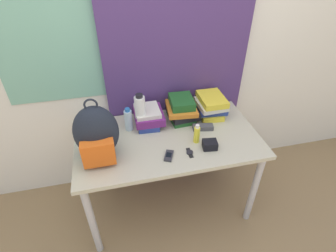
# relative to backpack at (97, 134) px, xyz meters

# --- Properties ---
(ground_plane) EXTENTS (12.00, 12.00, 0.00)m
(ground_plane) POSITION_rel_backpack_xyz_m (0.47, -0.28, -0.91)
(ground_plane) COLOR #8C704C
(wall_back) EXTENTS (6.00, 0.06, 2.50)m
(wall_back) POSITION_rel_backpack_xyz_m (0.47, 0.52, 0.35)
(wall_back) COLOR silver
(wall_back) RESTS_ON ground_plane
(curtain_blue) EXTENTS (1.11, 0.04, 2.50)m
(curtain_blue) POSITION_rel_backpack_xyz_m (0.64, 0.47, 0.34)
(curtain_blue) COLOR #4C336B
(curtain_blue) RESTS_ON ground_plane
(desk) EXTENTS (1.30, 0.72, 0.73)m
(desk) POSITION_rel_backpack_xyz_m (0.47, 0.08, -0.27)
(desk) COLOR #B7B299
(desk) RESTS_ON ground_plane
(backpack) EXTENTS (0.28, 0.25, 0.42)m
(backpack) POSITION_rel_backpack_xyz_m (0.00, 0.00, 0.00)
(backpack) COLOR #1E232D
(backpack) RESTS_ON desk
(book_stack_left) EXTENTS (0.22, 0.28, 0.13)m
(book_stack_left) POSITION_rel_backpack_xyz_m (0.37, 0.29, -0.11)
(book_stack_left) COLOR navy
(book_stack_left) RESTS_ON desk
(book_stack_center) EXTENTS (0.25, 0.27, 0.18)m
(book_stack_center) POSITION_rel_backpack_xyz_m (0.63, 0.29, -0.09)
(book_stack_center) COLOR #1E5623
(book_stack_center) RESTS_ON desk
(book_stack_right) EXTENTS (0.24, 0.26, 0.17)m
(book_stack_right) POSITION_rel_backpack_xyz_m (0.87, 0.29, -0.09)
(book_stack_right) COLOR yellow
(book_stack_right) RESTS_ON desk
(water_bottle) EXTENTS (0.06, 0.06, 0.18)m
(water_bottle) POSITION_rel_backpack_xyz_m (0.22, 0.24, -0.09)
(water_bottle) COLOR silver
(water_bottle) RESTS_ON desk
(sports_bottle) EXTENTS (0.08, 0.08, 0.29)m
(sports_bottle) POSITION_rel_backpack_xyz_m (0.31, 0.23, -0.04)
(sports_bottle) COLOR white
(sports_bottle) RESTS_ON desk
(sunscreen_bottle) EXTENTS (0.04, 0.04, 0.14)m
(sunscreen_bottle) POSITION_rel_backpack_xyz_m (0.66, -0.01, -0.11)
(sunscreen_bottle) COLOR yellow
(sunscreen_bottle) RESTS_ON desk
(cell_phone) EXTENTS (0.08, 0.11, 0.02)m
(cell_phone) POSITION_rel_backpack_xyz_m (0.43, -0.12, -0.17)
(cell_phone) COLOR #2D2D33
(cell_phone) RESTS_ON desk
(sunglasses_case) EXTENTS (0.16, 0.08, 0.04)m
(sunglasses_case) POSITION_rel_backpack_xyz_m (0.75, 0.11, -0.16)
(sunglasses_case) COLOR #47474C
(sunglasses_case) RESTS_ON desk
(camera_pouch) EXTENTS (0.10, 0.09, 0.06)m
(camera_pouch) POSITION_rel_backpack_xyz_m (0.72, -0.10, -0.15)
(camera_pouch) COLOR black
(camera_pouch) RESTS_ON desk
(wristwatch) EXTENTS (0.04, 0.10, 0.01)m
(wristwatch) POSITION_rel_backpack_xyz_m (0.58, -0.12, -0.17)
(wristwatch) COLOR black
(wristwatch) RESTS_ON desk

